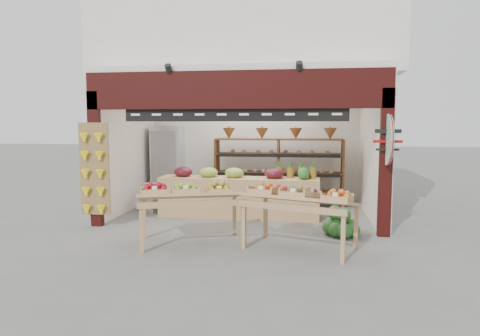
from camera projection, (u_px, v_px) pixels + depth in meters
name	position (u px, v px, depth m)	size (l,w,h in m)	color
ground	(241.00, 218.00, 9.17)	(60.00, 60.00, 0.00)	slate
shop_structure	(251.00, 45.00, 10.35)	(6.36, 5.12, 5.40)	white
banana_board	(94.00, 171.00, 8.29)	(0.60, 0.15, 1.80)	olive
gift_sign	(388.00, 140.00, 7.47)	(0.04, 0.93, 0.92)	#B6E5C5
back_shelving	(278.00, 159.00, 10.50)	(3.14, 0.51, 1.93)	brown
refrigerator	(168.00, 164.00, 11.18)	(0.76, 0.76, 1.96)	silver
cardboard_stack	(160.00, 201.00, 9.89)	(1.07, 0.76, 0.65)	beige
mid_counter	(238.00, 195.00, 9.30)	(3.46, 0.72, 1.08)	tan
display_table_left	(184.00, 193.00, 7.23)	(1.95, 1.46, 1.09)	tan
display_table_right	(297.00, 196.00, 6.94)	(1.95, 1.47, 1.09)	tan
watermelon_pile	(341.00, 225.00, 7.78)	(0.66, 0.68, 0.52)	#184517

